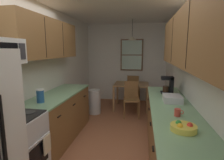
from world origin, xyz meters
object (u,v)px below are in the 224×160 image
at_px(fruit_bowl, 183,127).
at_px(dish_rack, 172,99).
at_px(table_serving_bowl, 133,83).
at_px(dining_chair_far, 133,87).
at_px(storage_canister, 40,96).
at_px(mug_by_coffeemaker, 178,112).
at_px(stove_range, 15,150).
at_px(dining_chair_near, 131,97).
at_px(dining_table, 131,87).
at_px(trash_bin, 95,102).
at_px(coffee_maker, 169,85).

height_order(fruit_bowl, dish_rack, dish_rack).
distance_m(fruit_bowl, dish_rack, 1.06).
relative_size(dish_rack, table_serving_bowl, 2.06).
height_order(dining_chair_far, storage_canister, storage_canister).
bearing_deg(mug_by_coffeemaker, storage_canister, 172.75).
xyz_separation_m(stove_range, dining_chair_near, (1.28, 2.71, 0.03)).
distance_m(dining_table, trash_bin, 1.17).
distance_m(dining_chair_near, trash_bin, 1.00).
bearing_deg(dining_chair_near, fruit_bowl, -75.73).
bearing_deg(mug_by_coffeemaker, trash_bin, 126.17).
height_order(dining_table, dining_chair_far, dining_chair_far).
bearing_deg(table_serving_bowl, dining_chair_far, 91.74).
xyz_separation_m(stove_range, mug_by_coffeemaker, (1.99, 0.39, 0.48)).
xyz_separation_m(storage_canister, table_serving_bowl, (1.29, 2.68, -0.24)).
relative_size(mug_by_coffeemaker, fruit_bowl, 0.43).
bearing_deg(fruit_bowl, trash_bin, 121.56).
xyz_separation_m(fruit_bowl, table_serving_bowl, (-0.69, 3.35, -0.17)).
bearing_deg(fruit_bowl, mug_by_coffeemaker, 87.68).
bearing_deg(mug_by_coffeemaker, coffee_maker, 87.65).
xyz_separation_m(dining_chair_far, trash_bin, (-0.97, -1.23, -0.17)).
distance_m(stove_range, table_serving_bowl, 3.57).
distance_m(stove_range, coffee_maker, 2.67).
xyz_separation_m(dining_chair_far, coffee_maker, (0.78, -2.33, 0.57)).
height_order(dining_chair_near, dish_rack, dish_rack).
xyz_separation_m(dining_table, coffee_maker, (0.80, -1.71, 0.44)).
distance_m(dining_chair_near, table_serving_bowl, 0.67).
distance_m(trash_bin, fruit_bowl, 3.27).
relative_size(stove_range, dining_table, 1.12).
relative_size(dining_table, dining_chair_near, 1.09).
relative_size(stove_range, dining_chair_near, 1.22).
bearing_deg(trash_bin, dish_rack, -44.06).
height_order(dining_table, dish_rack, dish_rack).
distance_m(trash_bin, mug_by_coffeemaker, 2.95).
bearing_deg(dining_chair_near, table_serving_bowl, 89.85).
xyz_separation_m(stove_range, table_serving_bowl, (1.28, 3.32, 0.30)).
height_order(dining_chair_far, mug_by_coffeemaker, mug_by_coffeemaker).
relative_size(dining_table, trash_bin, 1.50).
height_order(storage_canister, mug_by_coffeemaker, storage_canister).
bearing_deg(trash_bin, storage_canister, -98.24).
relative_size(dining_table, dish_rack, 2.88).
distance_m(storage_canister, fruit_bowl, 2.09).
bearing_deg(dish_rack, dining_chair_far, 104.72).
height_order(storage_canister, dish_rack, storage_canister).
distance_m(stove_range, dining_chair_near, 3.00).
distance_m(storage_canister, coffee_maker, 2.27).
bearing_deg(stove_range, dining_chair_far, 72.21).
xyz_separation_m(dining_chair_near, coffee_maker, (0.76, -1.09, 0.57)).
bearing_deg(mug_by_coffeemaker, fruit_bowl, -92.32).
distance_m(storage_canister, mug_by_coffeemaker, 2.02).
xyz_separation_m(dining_table, fruit_bowl, (0.74, -3.35, 0.31)).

